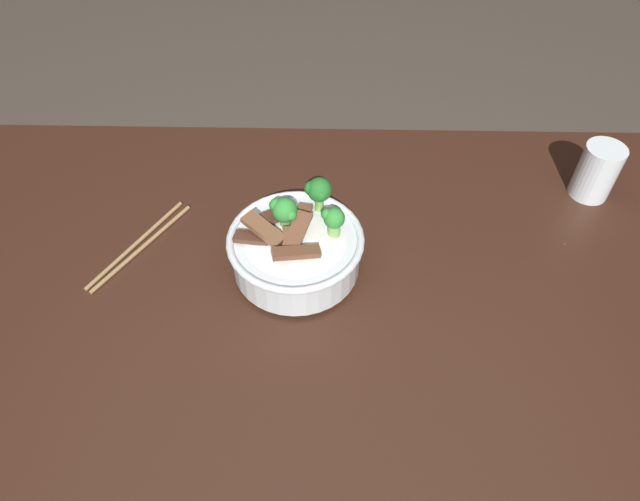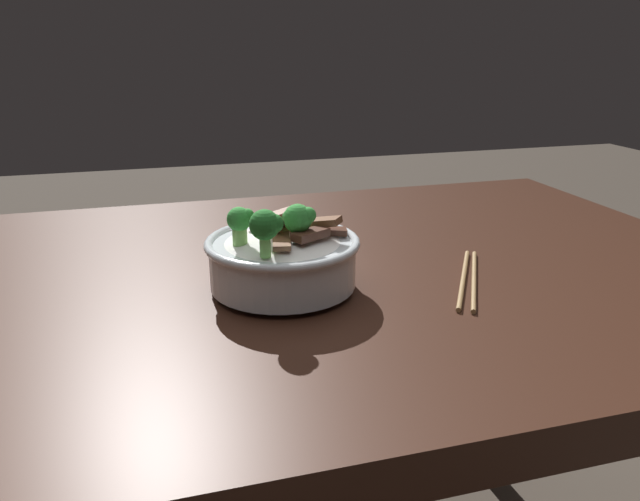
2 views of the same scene
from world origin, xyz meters
The scene contains 3 objects.
dining_table centered at (0.00, 0.00, 0.74)m, with size 1.54×0.91×0.83m.
rice_bowl centered at (0.02, -0.08, 0.88)m, with size 0.21×0.21×0.14m.
chopsticks_pair centered at (0.29, -0.12, 0.83)m, with size 0.14×0.21×0.01m.
Camera 2 is at (-0.14, -0.85, 1.16)m, focal length 34.10 mm.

